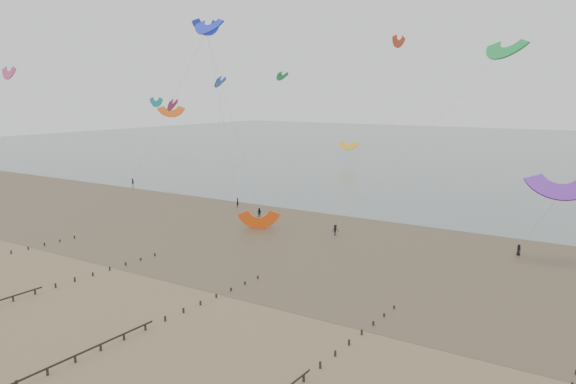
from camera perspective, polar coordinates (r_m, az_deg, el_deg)
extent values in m
plane|color=brown|center=(64.39, -12.47, -10.84)|extent=(500.00, 500.00, 0.00)
plane|color=#475654|center=(246.62, 22.90, 3.91)|extent=(500.00, 500.00, 0.00)
plane|color=#473A28|center=(91.05, 3.47, -4.44)|extent=(500.00, 500.00, 0.00)
ellipsoid|color=slate|center=(91.42, -10.55, -4.53)|extent=(23.60, 14.36, 0.01)
ellipsoid|color=slate|center=(88.64, 11.22, -5.01)|extent=(33.64, 18.32, 0.01)
ellipsoid|color=slate|center=(119.02, -12.25, -1.23)|extent=(26.95, 14.22, 0.01)
cube|color=black|center=(89.85, -26.31, -5.52)|extent=(0.16, 0.16, 0.57)
cube|color=black|center=(91.15, -24.89, -5.21)|extent=(0.16, 0.16, 0.54)
cube|color=black|center=(92.50, -23.51, -4.91)|extent=(0.16, 0.16, 0.51)
cube|color=black|center=(93.91, -22.17, -4.61)|extent=(0.16, 0.16, 0.48)
cube|color=black|center=(95.37, -20.87, -4.32)|extent=(0.16, 0.16, 0.45)
cube|color=black|center=(69.83, -26.15, -9.74)|extent=(0.16, 0.16, 0.68)
cube|color=black|center=(71.10, -24.31, -9.26)|extent=(0.16, 0.16, 0.65)
cube|color=black|center=(72.45, -22.54, -8.80)|extent=(0.16, 0.16, 0.62)
cube|color=black|center=(73.86, -20.85, -8.34)|extent=(0.16, 0.16, 0.59)
cube|color=black|center=(75.34, -19.22, -7.90)|extent=(0.16, 0.16, 0.57)
cube|color=black|center=(76.89, -17.66, -7.46)|extent=(0.16, 0.16, 0.54)
cube|color=black|center=(78.49, -16.17, -7.04)|extent=(0.16, 0.16, 0.51)
cube|color=black|center=(80.14, -14.74, -6.63)|extent=(0.16, 0.16, 0.48)
cube|color=black|center=(81.85, -13.37, -6.23)|extent=(0.16, 0.16, 0.45)
cube|color=black|center=(51.70, -23.25, -16.42)|extent=(0.16, 0.16, 0.77)
cube|color=black|center=(53.02, -20.81, -15.59)|extent=(0.16, 0.16, 0.74)
cube|color=black|center=(54.43, -18.50, -14.77)|extent=(0.16, 0.16, 0.71)
cube|color=black|center=(55.93, -16.33, -13.98)|extent=(0.16, 0.16, 0.68)
cube|color=black|center=(57.51, -14.29, -13.22)|extent=(0.16, 0.16, 0.65)
cube|color=black|center=(59.17, -12.37, -12.48)|extent=(0.16, 0.16, 0.62)
cube|color=black|center=(60.89, -10.58, -11.76)|extent=(0.16, 0.16, 0.59)
cube|color=black|center=(62.68, -8.89, -11.08)|extent=(0.16, 0.16, 0.57)
cube|color=black|center=(64.52, -7.30, -10.43)|extent=(0.16, 0.16, 0.54)
cube|color=black|center=(66.42, -5.81, -9.81)|extent=(0.16, 0.16, 0.51)
cube|color=black|center=(68.37, -4.40, -9.22)|extent=(0.16, 0.16, 0.48)
cube|color=black|center=(70.36, -3.08, -8.65)|extent=(0.16, 0.16, 0.45)
cube|color=black|center=(46.98, 1.60, -18.42)|extent=(0.16, 0.16, 0.65)
cube|color=black|center=(48.99, 3.29, -17.19)|extent=(0.16, 0.16, 0.62)
cube|color=black|center=(51.06, 4.82, -16.05)|extent=(0.16, 0.16, 0.59)
cube|color=black|center=(53.18, 6.22, -14.98)|extent=(0.16, 0.16, 0.57)
cube|color=black|center=(55.35, 7.50, -13.99)|extent=(0.16, 0.16, 0.54)
cube|color=black|center=(57.55, 8.67, -13.07)|extent=(0.16, 0.16, 0.51)
cube|color=black|center=(59.78, 9.74, -12.22)|extent=(0.16, 0.16, 0.48)
cube|color=black|center=(62.05, 10.73, -11.42)|extent=(0.16, 0.16, 0.45)
cube|color=black|center=(53.47, 27.22, -15.97)|extent=(0.16, 0.16, 0.51)
imported|color=black|center=(114.26, -5.14, -1.05)|extent=(0.77, 0.68, 1.78)
imported|color=black|center=(145.84, -15.49, 1.02)|extent=(0.71, 0.52, 1.80)
imported|color=black|center=(91.08, 4.82, -3.88)|extent=(1.33, 1.23, 1.79)
imported|color=black|center=(104.33, -2.93, -2.10)|extent=(0.89, 0.72, 1.71)
imported|color=black|center=(86.33, 22.39, -5.45)|extent=(0.92, 0.91, 1.60)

